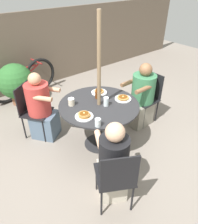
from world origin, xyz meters
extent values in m
plane|color=gray|center=(0.00, 0.00, 0.00)|extent=(12.00, 12.00, 0.00)
cube|color=brown|center=(0.00, 2.61, 0.84)|extent=(10.00, 0.06, 1.68)
cylinder|color=#28282B|center=(0.00, 0.00, 0.01)|extent=(0.47, 0.47, 0.01)
cylinder|color=#28282B|center=(0.00, 0.00, 0.36)|extent=(0.12, 0.12, 0.73)
cylinder|color=#28282B|center=(0.00, 0.00, 0.74)|extent=(1.17, 1.17, 0.03)
cylinder|color=#846B4C|center=(0.00, 0.00, 1.01)|extent=(0.05, 0.05, 2.02)
cylinder|color=black|center=(0.87, -0.16, 0.22)|extent=(0.02, 0.02, 0.43)
cylinder|color=black|center=(0.86, 0.19, 0.22)|extent=(0.02, 0.02, 0.43)
cylinder|color=black|center=(1.23, -0.16, 0.22)|extent=(0.02, 0.02, 0.43)
cylinder|color=black|center=(1.22, 0.20, 0.22)|extent=(0.02, 0.02, 0.43)
cube|color=black|center=(1.04, 0.02, 0.44)|extent=(0.42, 0.42, 0.02)
cube|color=black|center=(1.24, 0.02, 0.67)|extent=(0.02, 0.40, 0.45)
cube|color=gray|center=(0.93, 0.01, 0.22)|extent=(0.42, 0.38, 0.43)
cylinder|color=#38754C|center=(0.98, 0.01, 0.68)|extent=(0.40, 0.40, 0.50)
sphere|color=brown|center=(0.98, 0.01, 1.03)|extent=(0.21, 0.21, 0.21)
cylinder|color=brown|center=(0.78, -0.15, 0.80)|extent=(0.34, 0.08, 0.07)
cylinder|color=brown|center=(0.78, 0.17, 0.80)|extent=(0.34, 0.08, 0.07)
cylinder|color=black|center=(-0.38, 0.80, 0.22)|extent=(0.02, 0.02, 0.43)
cylinder|color=black|center=(-0.66, 0.59, 0.22)|extent=(0.02, 0.02, 0.43)
cylinder|color=black|center=(-0.59, 1.09, 0.22)|extent=(0.02, 0.02, 0.43)
cylinder|color=black|center=(-0.87, 0.87, 0.22)|extent=(0.02, 0.02, 0.43)
cube|color=black|center=(-0.62, 0.84, 0.44)|extent=(0.58, 0.58, 0.02)
cube|color=black|center=(-0.74, 1.00, 0.67)|extent=(0.33, 0.25, 0.45)
cube|color=slate|center=(-0.56, 0.74, 0.22)|extent=(0.52, 0.53, 0.43)
cylinder|color=#B73833|center=(-0.59, 0.79, 0.69)|extent=(0.37, 0.37, 0.52)
sphere|color=tan|center=(-0.59, 0.79, 1.03)|extent=(0.19, 0.19, 0.19)
cylinder|color=tan|center=(-0.36, 0.74, 0.81)|extent=(0.22, 0.27, 0.07)
cylinder|color=tan|center=(-0.60, 0.56, 0.81)|extent=(0.22, 0.27, 0.07)
cylinder|color=black|center=(-0.58, -0.67, 0.22)|extent=(0.02, 0.02, 0.43)
cylinder|color=black|center=(-0.27, -0.84, 0.22)|extent=(0.02, 0.02, 0.43)
cylinder|color=black|center=(-0.75, -0.98, 0.22)|extent=(0.02, 0.02, 0.43)
cylinder|color=black|center=(-0.44, -1.15, 0.22)|extent=(0.02, 0.02, 0.43)
cube|color=black|center=(-0.51, -0.91, 0.44)|extent=(0.57, 0.57, 0.02)
cube|color=black|center=(-0.61, -1.09, 0.67)|extent=(0.36, 0.21, 0.45)
cube|color=beige|center=(-0.46, -0.82, 0.22)|extent=(0.45, 0.46, 0.43)
cylinder|color=black|center=(-0.48, -0.86, 0.67)|extent=(0.34, 0.34, 0.48)
sphere|color=#DBA884|center=(-0.48, -0.86, 1.01)|extent=(0.21, 0.21, 0.21)
cylinder|color=#DBA884|center=(-0.51, -0.64, 0.79)|extent=(0.20, 0.28, 0.07)
cylinder|color=#DBA884|center=(-0.28, -0.77, 0.79)|extent=(0.20, 0.28, 0.07)
cylinder|color=white|center=(0.37, -0.11, 0.76)|extent=(0.25, 0.25, 0.02)
cylinder|color=#AD7A3D|center=(0.37, -0.11, 0.77)|extent=(0.17, 0.17, 0.01)
cylinder|color=#AD7A3D|center=(0.37, -0.12, 0.79)|extent=(0.17, 0.17, 0.01)
ellipsoid|color=brown|center=(0.37, -0.11, 0.79)|extent=(0.14, 0.13, 0.00)
cube|color=#F4E084|center=(0.37, -0.11, 0.80)|extent=(0.03, 0.03, 0.01)
cylinder|color=white|center=(-0.36, -0.13, 0.76)|extent=(0.25, 0.25, 0.02)
cylinder|color=#AD7A3D|center=(-0.35, -0.14, 0.77)|extent=(0.16, 0.16, 0.01)
cylinder|color=#AD7A3D|center=(-0.35, -0.13, 0.78)|extent=(0.15, 0.15, 0.01)
cylinder|color=#AD7A3D|center=(-0.36, -0.14, 0.79)|extent=(0.15, 0.15, 0.01)
cylinder|color=#AD7A3D|center=(-0.36, -0.13, 0.80)|extent=(0.15, 0.15, 0.01)
ellipsoid|color=brown|center=(-0.36, -0.13, 0.81)|extent=(0.12, 0.11, 0.00)
cube|color=#F4E084|center=(-0.36, -0.13, 0.82)|extent=(0.03, 0.03, 0.01)
cylinder|color=white|center=(0.22, 0.27, 0.76)|extent=(0.25, 0.25, 0.02)
cylinder|color=#AD7A3D|center=(0.21, 0.27, 0.77)|extent=(0.14, 0.14, 0.01)
cylinder|color=#AD7A3D|center=(0.22, 0.27, 0.79)|extent=(0.15, 0.15, 0.01)
ellipsoid|color=brown|center=(0.22, 0.27, 0.80)|extent=(0.12, 0.11, 0.00)
cube|color=#F4E084|center=(0.22, 0.27, 0.80)|extent=(0.03, 0.03, 0.01)
cylinder|color=#602D0F|center=(0.09, 0.16, 0.81)|extent=(0.07, 0.07, 0.11)
cylinder|color=#602D0F|center=(0.09, 0.16, 0.89)|extent=(0.03, 0.03, 0.05)
torus|color=#602D0F|center=(0.12, 0.16, 0.83)|extent=(0.05, 0.01, 0.05)
cylinder|color=beige|center=(-0.32, 0.23, 0.80)|extent=(0.09, 0.09, 0.10)
cylinder|color=white|center=(-0.32, 0.23, 0.86)|extent=(0.09, 0.09, 0.01)
cylinder|color=silver|center=(-0.34, -0.40, 0.80)|extent=(0.08, 0.08, 0.11)
cylinder|color=silver|center=(0.06, -0.09, 0.82)|extent=(0.07, 0.07, 0.13)
torus|color=black|center=(-0.67, 2.24, 0.38)|extent=(0.76, 0.15, 0.76)
torus|color=black|center=(0.15, 2.33, 0.38)|extent=(0.76, 0.15, 0.76)
cylinder|color=maroon|center=(-0.26, 2.29, 0.64)|extent=(0.68, 0.11, 0.03)
cylinder|color=maroon|center=(-0.10, 2.31, 0.51)|extent=(0.51, 0.09, 0.29)
cylinder|color=maroon|center=(-0.47, 2.26, 0.69)|extent=(0.03, 0.03, 0.10)
ellipsoid|color=black|center=(-0.47, 2.26, 0.76)|extent=(0.21, 0.09, 0.04)
cylinder|color=maroon|center=(0.11, 2.33, 0.71)|extent=(0.08, 0.44, 0.03)
cylinder|color=brown|center=(-0.50, 2.08, 0.10)|extent=(0.30, 0.30, 0.20)
sphere|color=#2D662D|center=(-0.50, 2.08, 0.50)|extent=(0.71, 0.71, 0.71)
camera|label=1|loc=(-1.69, -2.11, 2.39)|focal=35.00mm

